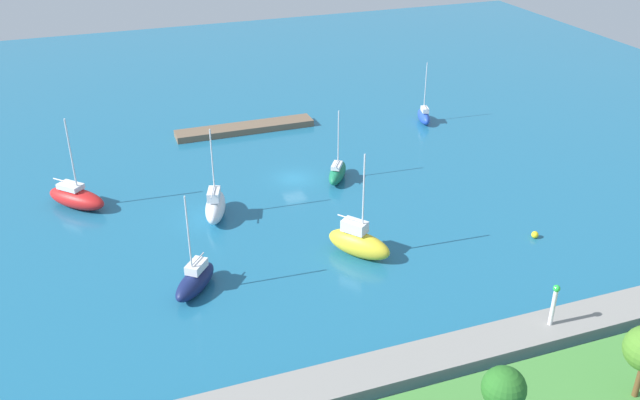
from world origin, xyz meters
TOP-DOWN VIEW (x-y plane):
  - water at (0.00, 0.00)m, footprint 160.00×160.00m
  - pier_dock at (1.72, -16.48)m, footprint 18.91×3.08m
  - breakwater at (0.00, 34.48)m, footprint 66.93×3.64m
  - harbor_beacon at (-10.13, 34.48)m, footprint 0.56×0.56m
  - park_tree_midwest at (0.28, 42.96)m, footprint 2.81×2.81m
  - sailboat_blue_far_north at (-22.79, -11.13)m, footprint 2.58×4.83m
  - sailboat_yellow_along_channel at (-0.52, 18.16)m, footprint 5.76×6.59m
  - sailboat_white_west_end at (10.67, 6.16)m, footprint 3.82×6.50m
  - sailboat_navy_lone_north at (15.18, 18.59)m, footprint 5.31×5.91m
  - sailboat_red_east_end at (24.30, -1.29)m, footprint 6.97×7.09m
  - sailboat_green_center_basin at (-4.60, 2.14)m, footprint 4.43×5.56m
  - mooring_buoy_yellow at (-18.38, 21.16)m, footprint 0.72×0.72m

SIDE VIEW (x-z plane):
  - water at x=0.00m, z-range 0.00..0.00m
  - mooring_buoy_yellow at x=-18.38m, z-range 0.00..0.72m
  - pier_dock at x=1.72m, z-range 0.00..0.87m
  - breakwater at x=0.00m, z-range 0.00..1.16m
  - sailboat_blue_far_north at x=-22.79m, z-range -3.30..5.26m
  - sailboat_green_center_basin at x=-4.60m, z-range -3.23..5.26m
  - sailboat_navy_lone_north at x=15.18m, z-range -3.69..5.83m
  - sailboat_red_east_end at x=24.30m, z-range -3.96..6.27m
  - sailboat_white_west_end at x=10.67m, z-range -3.53..6.31m
  - sailboat_yellow_along_channel at x=-0.52m, z-range -3.90..6.77m
  - harbor_beacon at x=-10.13m, z-range 1.44..5.17m
  - park_tree_midwest at x=0.28m, z-range 2.44..7.91m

